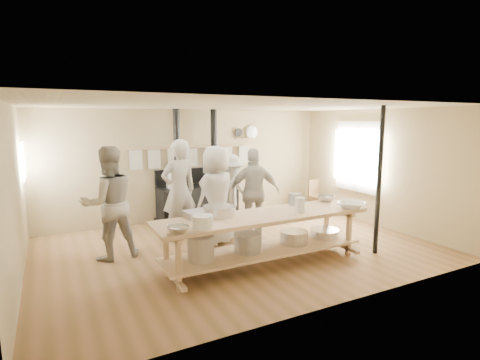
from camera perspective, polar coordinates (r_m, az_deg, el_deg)
The scene contains 24 objects.
ground at distance 7.07m, azimuth -0.18°, elevation -10.32°, with size 7.00×7.00×0.00m, color brown.
room_shell at distance 6.71m, azimuth -0.19°, elevation 2.87°, with size 7.00×7.00×7.00m.
window_right at distance 9.26m, azimuth 17.52°, elevation 3.41°, with size 0.09×1.50×1.65m.
left_opening at distance 7.98m, azimuth -30.17°, elevation 2.46°, with size 0.00×0.90×0.90m.
stove at distance 8.80m, azimuth -6.54°, elevation -2.97°, with size 1.90×0.75×2.60m.
towel_rail at distance 8.91m, azimuth -7.27°, elevation 3.92°, with size 3.00×0.04×0.47m.
back_wall_shelf at distance 9.51m, azimuth 0.97°, elevation 7.01°, with size 0.63×0.14×0.32m.
prep_table at distance 6.16m, azimuth 3.61°, elevation -8.23°, with size 3.60×0.90×0.85m.
support_post at distance 6.93m, azimuth 20.42°, elevation -0.20°, with size 0.08×0.08×2.60m, color black.
cook_far_left at distance 7.36m, azimuth -9.26°, elevation -1.62°, with size 0.73×0.48×1.99m, color #B2AA9E.
cook_left at distance 6.69m, azimuth -19.34°, elevation -3.38°, with size 0.94×0.73×1.93m, color #B2AA9E.
cook_center at distance 7.10m, azimuth -3.58°, elevation -2.35°, with size 0.92×0.60×1.88m, color #B2AA9E.
cook_right at distance 7.57m, azimuth 2.20°, elevation -1.94°, with size 1.06×0.44×1.80m, color #B2AA9E.
cook_by_window at distance 7.77m, azimuth -1.53°, elevation -2.21°, with size 1.07×0.62×1.66m, color #B2AA9E.
chair at distance 9.98m, azimuth 11.77°, elevation -3.28°, with size 0.43×0.43×0.82m.
bowl_white_a at distance 5.97m, azimuth -5.18°, elevation -5.08°, with size 0.36×0.36×0.09m, color white.
bowl_steel_a at distance 5.14m, azimuth -9.41°, elevation -7.45°, with size 0.30×0.30×0.10m, color silver.
bowl_white_b at distance 6.73m, azimuth 16.61°, elevation -3.70°, with size 0.45×0.45×0.11m, color white.
bowl_steel_b at distance 7.21m, azimuth 12.97°, elevation -2.74°, with size 0.32×0.32×0.10m, color silver.
roasting_pan at distance 5.92m, azimuth -6.16°, elevation -5.10°, with size 0.48×0.32×0.11m, color #B2B2B7.
mixing_bowl_large at distance 5.97m, azimuth -3.25°, elevation -4.70°, with size 0.50×0.50×0.16m, color silver.
bucket_galv at distance 6.77m, azimuth 8.38°, elevation -2.89°, with size 0.23×0.23×0.21m, color gray.
deep_bowl_enamel at distance 5.30m, azimuth -5.70°, elevation -6.37°, with size 0.30×0.30×0.19m, color white.
pitcher at distance 6.22m, azimuth 9.11°, elevation -3.80°, with size 0.16×0.16×0.25m, color white.
Camera 1 is at (-3.04, -5.93, 2.35)m, focal length 28.00 mm.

